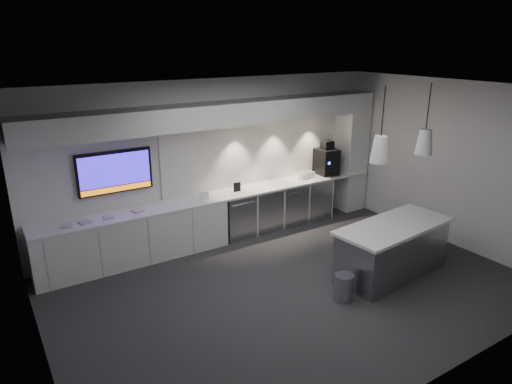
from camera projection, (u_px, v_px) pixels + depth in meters
floor at (292, 287)px, 7.09m from camera, size 7.00×7.00×0.00m
ceiling at (297, 91)px, 6.14m from camera, size 7.00×7.00×0.00m
wall_back at (215, 159)px, 8.62m from camera, size 7.00×0.00×7.00m
wall_front at (442, 264)px, 4.61m from camera, size 7.00×0.00×7.00m
wall_left at (30, 253)px, 4.84m from camera, size 0.00×7.00×7.00m
wall_right at (447, 163)px, 8.38m from camera, size 0.00×7.00×7.00m
back_counter at (224, 195)px, 8.55m from camera, size 6.80×0.65×0.04m
left_base_cabinets at (135, 238)px, 7.81m from camera, size 3.30×0.63×0.86m
fridge_unit_a at (236, 215)px, 8.83m from camera, size 0.60×0.61×0.85m
fridge_unit_b at (263, 209)px, 9.14m from camera, size 0.60×0.61×0.85m
fridge_unit_c at (288, 203)px, 9.46m from camera, size 0.60×0.61×0.85m
fridge_unit_d at (312, 198)px, 9.78m from camera, size 0.60×0.61×0.85m
backsplash at (268, 149)px, 9.19m from camera, size 4.60×0.03×1.30m
soffit at (221, 114)px, 8.09m from camera, size 6.90×0.60×0.40m
column at (351, 152)px, 10.06m from camera, size 0.55×0.55×2.60m
wall_tv at (115, 172)px, 7.60m from camera, size 1.25×0.07×0.72m
island at (392, 249)px, 7.37m from camera, size 2.13×1.07×0.87m
bin at (344, 287)px, 6.70m from camera, size 0.38×0.38×0.40m
coffee_machine at (327, 160)px, 9.75m from camera, size 0.42×0.59×0.73m
sign_black at (237, 187)px, 8.67m from camera, size 0.14×0.03×0.18m
sign_white at (204, 196)px, 8.25m from camera, size 0.18×0.02×0.14m
cup_cluster at (307, 175)px, 9.49m from camera, size 0.34×0.16×0.14m
tray_a at (66, 226)px, 7.06m from camera, size 0.20×0.20×0.02m
tray_b at (85, 222)px, 7.21m from camera, size 0.19×0.19×0.02m
tray_c at (109, 217)px, 7.41m from camera, size 0.18×0.18×0.02m
tray_d at (138, 211)px, 7.68m from camera, size 0.20×0.20×0.02m
pendant_left at (380, 149)px, 6.57m from camera, size 0.27×0.27×1.09m
pendant_right at (424, 141)px, 7.07m from camera, size 0.27×0.27×1.09m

